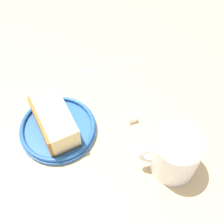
% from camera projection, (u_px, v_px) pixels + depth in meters
% --- Properties ---
extents(ground_plane, '(1.44, 1.44, 0.02)m').
position_uv_depth(ground_plane, '(83.00, 153.00, 0.67)').
color(ground_plane, tan).
extents(small_plate, '(0.16, 0.16, 0.02)m').
position_uv_depth(small_plate, '(58.00, 129.00, 0.68)').
color(small_plate, '#26599E').
rests_on(small_plate, ground_plane).
extents(cake_slice, '(0.12, 0.08, 0.06)m').
position_uv_depth(cake_slice, '(55.00, 121.00, 0.66)').
color(cake_slice, '#9E662D').
rests_on(cake_slice, small_plate).
extents(tea_mug, '(0.09, 0.10, 0.09)m').
position_uv_depth(tea_mug, '(175.00, 154.00, 0.61)').
color(tea_mug, white).
rests_on(tea_mug, ground_plane).
extents(teaspoon, '(0.04, 0.14, 0.01)m').
position_uv_depth(teaspoon, '(102.00, 68.00, 0.78)').
color(teaspoon, silver).
rests_on(teaspoon, ground_plane).
extents(sugar_cube, '(0.02, 0.02, 0.02)m').
position_uv_depth(sugar_cube, '(132.00, 117.00, 0.70)').
color(sugar_cube, white).
rests_on(sugar_cube, ground_plane).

